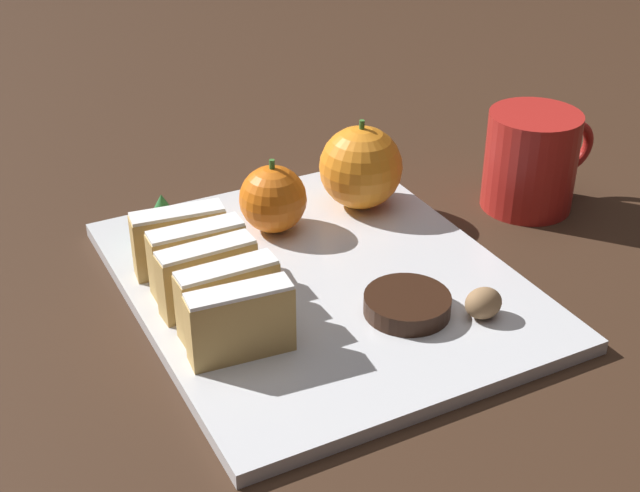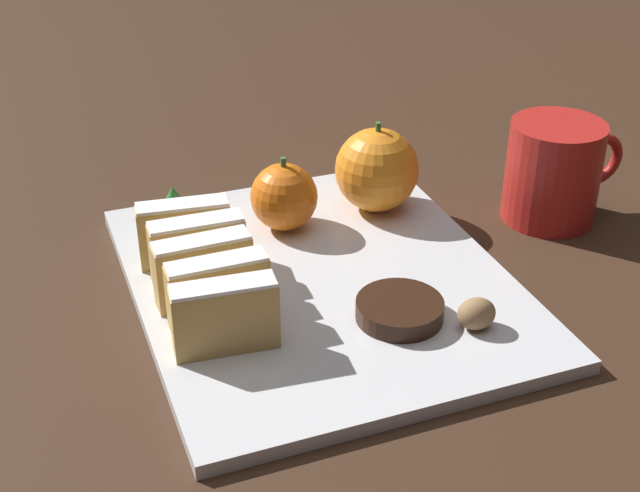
{
  "view_description": "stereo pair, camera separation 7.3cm",
  "coord_description": "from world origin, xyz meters",
  "px_view_note": "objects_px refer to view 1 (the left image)",
  "views": [
    {
      "loc": [
        -0.29,
        -0.56,
        0.41
      ],
      "look_at": [
        0.0,
        0.0,
        0.04
      ],
      "focal_mm": 50.0,
      "sensor_mm": 36.0,
      "label": 1
    },
    {
      "loc": [
        -0.22,
        -0.59,
        0.41
      ],
      "look_at": [
        0.0,
        0.0,
        0.04
      ],
      "focal_mm": 50.0,
      "sensor_mm": 36.0,
      "label": 2
    }
  ],
  "objects_px": {
    "chocolate_cookie": "(407,304)",
    "walnut": "(483,303)",
    "orange_near": "(361,167)",
    "coffee_mug": "(532,160)",
    "orange_far": "(277,198)"
  },
  "relations": [
    {
      "from": "chocolate_cookie",
      "to": "walnut",
      "type": "bearing_deg",
      "value": -32.64
    },
    {
      "from": "orange_near",
      "to": "coffee_mug",
      "type": "height_order",
      "value": "orange_near"
    },
    {
      "from": "walnut",
      "to": "chocolate_cookie",
      "type": "height_order",
      "value": "walnut"
    },
    {
      "from": "walnut",
      "to": "chocolate_cookie",
      "type": "xyz_separation_m",
      "value": [
        -0.05,
        0.03,
        -0.0
      ]
    },
    {
      "from": "walnut",
      "to": "chocolate_cookie",
      "type": "relative_size",
      "value": 0.44
    },
    {
      "from": "orange_near",
      "to": "coffee_mug",
      "type": "xyz_separation_m",
      "value": [
        0.16,
        -0.06,
        -0.0
      ]
    },
    {
      "from": "orange_far",
      "to": "walnut",
      "type": "distance_m",
      "value": 0.22
    },
    {
      "from": "orange_near",
      "to": "coffee_mug",
      "type": "relative_size",
      "value": 0.72
    },
    {
      "from": "orange_near",
      "to": "coffee_mug",
      "type": "bearing_deg",
      "value": -19.92
    },
    {
      "from": "walnut",
      "to": "coffee_mug",
      "type": "distance_m",
      "value": 0.23
    },
    {
      "from": "chocolate_cookie",
      "to": "coffee_mug",
      "type": "relative_size",
      "value": 0.57
    },
    {
      "from": "chocolate_cookie",
      "to": "coffee_mug",
      "type": "bearing_deg",
      "value": 28.91
    },
    {
      "from": "orange_near",
      "to": "chocolate_cookie",
      "type": "height_order",
      "value": "orange_near"
    },
    {
      "from": "walnut",
      "to": "coffee_mug",
      "type": "relative_size",
      "value": 0.25
    },
    {
      "from": "walnut",
      "to": "coffee_mug",
      "type": "bearing_deg",
      "value": 42.27
    }
  ]
}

